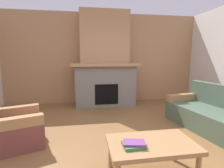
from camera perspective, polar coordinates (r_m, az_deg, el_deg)
ground at (r=2.84m, az=4.54°, el=-20.59°), size 9.00×9.00×0.00m
wall_back_wood_panel at (r=5.44m, az=-2.88°, el=8.35°), size 6.00×0.12×2.70m
fireplace at (r=5.07m, az=-2.39°, el=6.21°), size 1.90×0.82×2.70m
couch at (r=3.89m, az=31.02°, el=-9.02°), size 1.12×1.91×0.85m
armchair at (r=3.22m, az=-29.96°, el=-12.41°), size 0.97×0.97×0.85m
coffee_table at (r=2.17m, az=12.83°, el=-19.45°), size 1.00×0.60×0.43m
book_stack_near_edge at (r=2.01m, az=7.18°, el=-19.08°), size 0.26×0.21×0.06m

